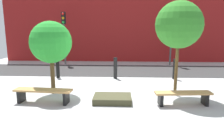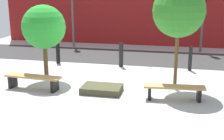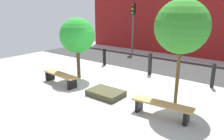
% 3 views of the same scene
% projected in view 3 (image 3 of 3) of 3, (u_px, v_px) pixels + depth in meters
% --- Properties ---
extents(ground_plane, '(18.00, 18.00, 0.00)m').
position_uv_depth(ground_plane, '(120.00, 89.00, 8.78)').
color(ground_plane, '#AAAAAA').
extents(road_strip, '(18.00, 3.31, 0.01)m').
position_uv_depth(road_strip, '(166.00, 66.00, 12.10)').
color(road_strip, '#323232').
rests_on(road_strip, ground).
extents(building_facade, '(16.20, 0.50, 4.50)m').
position_uv_depth(building_facade, '(191.00, 22.00, 14.07)').
color(building_facade, maroon).
rests_on(building_facade, ground).
extents(bench_left, '(1.98, 0.58, 0.47)m').
position_uv_depth(bench_left, '(60.00, 76.00, 9.22)').
color(bench_left, black).
rests_on(bench_left, ground).
extents(bench_right, '(1.87, 0.53, 0.45)m').
position_uv_depth(bench_right, '(162.00, 107.00, 6.49)').
color(bench_right, black).
rests_on(bench_right, ground).
extents(planter_bed, '(1.29, 0.89, 0.21)m').
position_uv_depth(planter_bed, '(106.00, 93.00, 8.07)').
color(planter_bed, '#403E28').
rests_on(planter_bed, ground).
extents(tree_behind_left_bench, '(1.55, 1.55, 2.74)m').
position_uv_depth(tree_behind_left_bench, '(77.00, 36.00, 9.59)').
color(tree_behind_left_bench, '#503C20').
rests_on(tree_behind_left_bench, ground).
extents(tree_behind_right_bench, '(1.69, 1.69, 3.44)m').
position_uv_depth(tree_behind_right_bench, '(182.00, 27.00, 6.68)').
color(tree_behind_right_bench, brown).
rests_on(tree_behind_right_bench, ground).
extents(bollard_far_left, '(0.17, 0.17, 0.92)m').
position_uv_depth(bollard_far_left, '(104.00, 57.00, 12.22)').
color(bollard_far_left, black).
rests_on(bollard_far_left, ground).
extents(bollard_left, '(0.18, 0.18, 1.04)m').
position_uv_depth(bollard_left, '(150.00, 64.00, 10.51)').
color(bollard_left, black).
rests_on(bollard_left, ground).
extents(bollard_center, '(0.15, 0.15, 0.99)m').
position_uv_depth(bollard_center, '(213.00, 76.00, 8.83)').
color(bollard_center, black).
rests_on(bollard_center, ground).
extents(traffic_light_west, '(0.28, 0.27, 3.42)m').
position_uv_depth(traffic_light_west, '(133.00, 19.00, 14.96)').
color(traffic_light_west, '#555555').
rests_on(traffic_light_west, ground).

